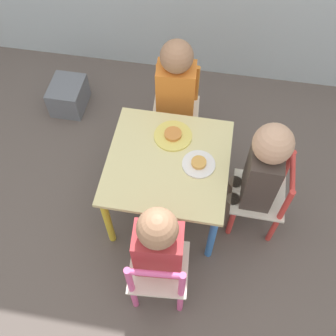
# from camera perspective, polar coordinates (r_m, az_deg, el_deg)

# --- Properties ---
(ground_plane) EXTENTS (6.00, 6.00, 0.00)m
(ground_plane) POSITION_cam_1_polar(r_m,az_deg,el_deg) (2.21, 0.00, -5.19)
(ground_plane) COLOR #5B514C
(kids_table) EXTENTS (0.58, 0.58, 0.43)m
(kids_table) POSITION_cam_1_polar(r_m,az_deg,el_deg) (1.89, 0.00, 0.03)
(kids_table) COLOR beige
(kids_table) RESTS_ON ground_plane
(chair_orange) EXTENTS (0.28, 0.28, 0.50)m
(chair_orange) POSITION_cam_1_polar(r_m,az_deg,el_deg) (2.28, 1.17, 8.40)
(chair_orange) COLOR silver
(chair_orange) RESTS_ON ground_plane
(chair_red) EXTENTS (0.27, 0.27, 0.50)m
(chair_red) POSITION_cam_1_polar(r_m,az_deg,el_deg) (2.01, 13.58, -4.07)
(chair_red) COLOR silver
(chair_red) RESTS_ON ground_plane
(chair_pink) EXTENTS (0.28, 0.28, 0.50)m
(chair_pink) POSITION_cam_1_polar(r_m,az_deg,el_deg) (1.80, -1.40, -15.04)
(chair_pink) COLOR silver
(chair_pink) RESTS_ON ground_plane
(child_back) EXTENTS (0.21, 0.22, 0.76)m
(child_back) POSITION_cam_1_polar(r_m,az_deg,el_deg) (2.09, 1.12, 10.98)
(child_back) COLOR #7A6B5B
(child_back) RESTS_ON ground_plane
(child_right) EXTENTS (0.22, 0.20, 0.76)m
(child_right) POSITION_cam_1_polar(r_m,az_deg,el_deg) (1.82, 13.10, -0.51)
(child_right) COLOR #7A6B5B
(child_right) RESTS_ON ground_plane
(child_front) EXTENTS (0.21, 0.22, 0.71)m
(child_front) POSITION_cam_1_polar(r_m,az_deg,el_deg) (1.65, -1.31, -11.13)
(child_front) COLOR #7A6B5B
(child_front) RESTS_ON ground_plane
(plate_back) EXTENTS (0.19, 0.19, 0.03)m
(plate_back) POSITION_cam_1_polar(r_m,az_deg,el_deg) (1.92, 0.73, 4.77)
(plate_back) COLOR #EADB66
(plate_back) RESTS_ON kids_table
(plate_right) EXTENTS (0.16, 0.16, 0.03)m
(plate_right) POSITION_cam_1_polar(r_m,az_deg,el_deg) (1.83, 4.47, 0.62)
(plate_right) COLOR white
(plate_right) RESTS_ON kids_table
(storage_bin) EXTENTS (0.20, 0.25, 0.18)m
(storage_bin) POSITION_cam_1_polar(r_m,az_deg,el_deg) (2.65, -14.25, 10.14)
(storage_bin) COLOR slate
(storage_bin) RESTS_ON ground_plane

